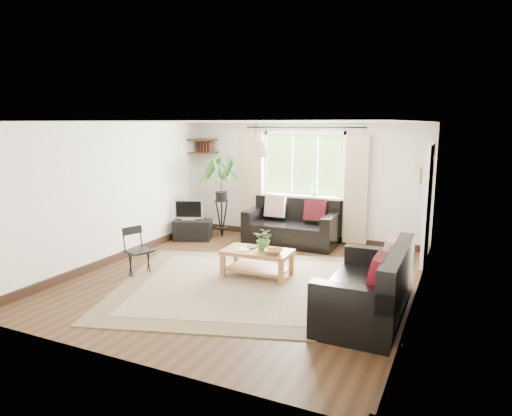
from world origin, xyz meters
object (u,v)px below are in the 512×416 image
at_px(sofa_right, 366,283).
at_px(folding_chair, 139,252).
at_px(sofa_back, 291,223).
at_px(coffee_table, 257,264).
at_px(palm_stand, 221,197).
at_px(tv_stand, 193,230).

relative_size(sofa_right, folding_chair, 2.42).
distance_m(sofa_back, coffee_table, 2.11).
relative_size(coffee_table, folding_chair, 1.40).
relative_size(sofa_right, palm_stand, 1.08).
distance_m(sofa_back, tv_stand, 2.06).
height_order(sofa_back, sofa_right, sofa_right).
bearing_deg(sofa_right, sofa_back, -144.50).
height_order(coffee_table, tv_stand, coffee_table).
relative_size(tv_stand, palm_stand, 0.45).
distance_m(coffee_table, tv_stand, 2.70).
height_order(sofa_right, tv_stand, sofa_right).
bearing_deg(folding_chair, sofa_right, -71.89).
relative_size(sofa_back, palm_stand, 1.06).
xyz_separation_m(sofa_right, coffee_table, (-1.84, 0.78, -0.21)).
height_order(sofa_back, palm_stand, palm_stand).
bearing_deg(sofa_right, palm_stand, -128.26).
bearing_deg(tv_stand, coffee_table, -56.94).
height_order(coffee_table, folding_chair, folding_chair).
xyz_separation_m(sofa_back, tv_stand, (-1.98, -0.51, -0.22)).
bearing_deg(tv_stand, sofa_back, -6.84).
relative_size(palm_stand, folding_chair, 2.24).
height_order(tv_stand, folding_chair, folding_chair).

